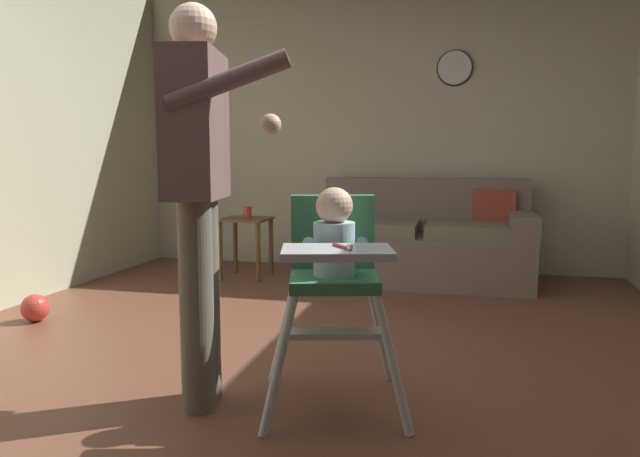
# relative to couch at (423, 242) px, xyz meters

# --- Properties ---
(ground) EXTENTS (6.04, 7.47, 0.10)m
(ground) POSITION_rel_couch_xyz_m (-0.52, -2.45, -0.38)
(ground) COLOR brown
(wall_far) EXTENTS (5.24, 0.06, 2.75)m
(wall_far) POSITION_rel_couch_xyz_m (-0.52, 0.52, 1.04)
(wall_far) COLOR beige
(wall_far) RESTS_ON ground
(couch) EXTENTS (1.78, 0.86, 0.86)m
(couch) POSITION_rel_couch_xyz_m (0.00, 0.00, 0.00)
(couch) COLOR #7F6A60
(couch) RESTS_ON ground
(high_chair) EXTENTS (0.73, 0.82, 0.94)m
(high_chair) POSITION_rel_couch_xyz_m (-0.19, -2.67, 0.30)
(high_chair) COLOR silver
(high_chair) RESTS_ON ground
(adult_standing) EXTENTS (0.58, 0.50, 1.66)m
(adult_standing) POSITION_rel_couch_xyz_m (-0.74, -2.78, 0.61)
(adult_standing) COLOR #6C6555
(adult_standing) RESTS_ON ground
(toy_ball) EXTENTS (0.18, 0.18, 0.18)m
(toy_ball) POSITION_rel_couch_xyz_m (-2.33, -1.87, -0.24)
(toy_ball) COLOR #D13D33
(toy_ball) RESTS_ON ground
(side_table) EXTENTS (0.40, 0.40, 0.52)m
(side_table) POSITION_rel_couch_xyz_m (-1.51, -0.23, 0.05)
(side_table) COLOR brown
(side_table) RESTS_ON ground
(sippy_cup) EXTENTS (0.07, 0.07, 0.10)m
(sippy_cup) POSITION_rel_couch_xyz_m (-1.49, -0.23, 0.24)
(sippy_cup) COLOR #D13D33
(sippy_cup) RESTS_ON side_table
(wall_clock) EXTENTS (0.32, 0.04, 0.32)m
(wall_clock) POSITION_rel_couch_xyz_m (0.21, 0.48, 1.50)
(wall_clock) COLOR white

